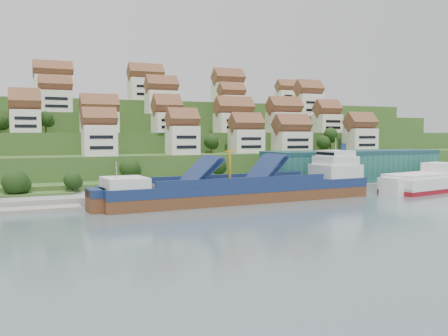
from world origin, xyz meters
name	(u,v)px	position (x,y,z in m)	size (l,w,h in m)	color
ground	(227,204)	(0.00, 0.00, 0.00)	(300.00, 300.00, 0.00)	slate
quay	(268,190)	(20.00, 15.00, 1.10)	(180.00, 14.00, 2.20)	gray
hillside	(133,149)	(0.00, 103.55, 10.66)	(260.00, 128.00, 31.00)	#2D4C1E
hillside_village	(165,113)	(2.63, 62.03, 25.04)	(160.71, 64.56, 29.26)	white
hillside_trees	(156,138)	(-6.26, 43.82, 16.14)	(136.04, 62.67, 31.75)	#1E3B13
warehouse	(352,166)	(52.00, 17.00, 7.20)	(60.00, 15.00, 10.00)	#225D55
flagpole	(271,172)	(18.11, 10.00, 6.88)	(1.28, 0.16, 8.00)	gray
cargo_ship	(250,189)	(6.99, 1.43, 3.14)	(74.10, 15.22, 16.27)	brown
second_ship	(428,182)	(67.18, -0.32, 2.80)	(33.77, 18.10, 9.29)	maroon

